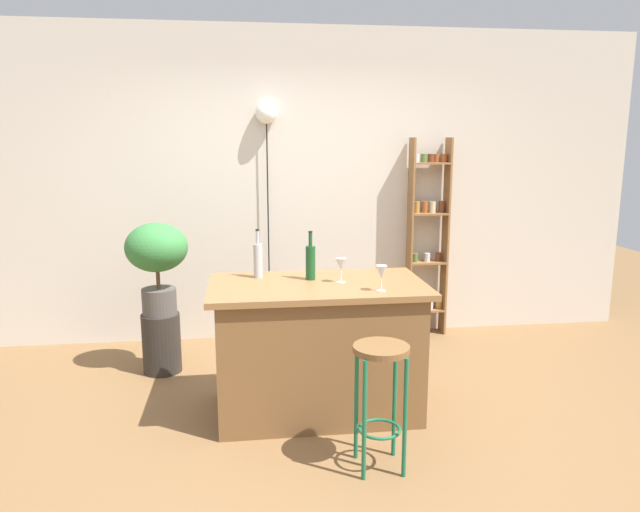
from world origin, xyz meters
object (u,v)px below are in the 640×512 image
spice_shelf (428,239)px  bottle_soda_blue (310,261)px  wine_glass_left (341,265)px  pendant_globe_light (266,118)px  bottle_vinegar (258,259)px  bar_stool (381,379)px  wine_glass_center (381,273)px  potted_plant (157,256)px  plant_stool (162,343)px

spice_shelf → bottle_soda_blue: 1.87m
spice_shelf → wine_glass_left: size_ratio=11.20×
spice_shelf → pendant_globe_light: size_ratio=0.86×
pendant_globe_light → bottle_vinegar: bearing=-95.6°
bar_stool → wine_glass_center: wine_glass_center is taller
spice_shelf → potted_plant: spice_shelf is taller
potted_plant → pendant_globe_light: pendant_globe_light is taller
spice_shelf → pendant_globe_light: 1.84m
bar_stool → bottle_soda_blue: bearing=108.0°
potted_plant → bottle_soda_blue: size_ratio=2.19×
wine_glass_left → potted_plant: bearing=147.3°
plant_stool → bottle_soda_blue: bottle_soda_blue is taller
bar_stool → pendant_globe_light: (-0.50, 2.30, 1.48)m
spice_shelf → bar_stool: bearing=-113.3°
bar_stool → wine_glass_left: size_ratio=4.39×
spice_shelf → wine_glass_left: (-1.07, -1.49, 0.10)m
bar_stool → bottle_soda_blue: 1.04m
spice_shelf → potted_plant: bearing=-164.5°
plant_stool → pendant_globe_light: (0.89, 0.70, 1.77)m
bottle_soda_blue → wine_glass_left: (0.19, -0.11, -0.01)m
bottle_soda_blue → wine_glass_left: 0.22m
pendant_globe_light → potted_plant: bearing=-141.7°
potted_plant → wine_glass_center: (1.51, -1.09, 0.07)m
spice_shelf → plant_stool: size_ratio=3.88×
bottle_vinegar → wine_glass_center: bearing=-32.2°
spice_shelf → potted_plant: size_ratio=2.54×
bottle_soda_blue → wine_glass_left: size_ratio=2.02×
bar_stool → wine_glass_left: (-0.10, 0.77, 0.48)m
bar_stool → pendant_globe_light: pendant_globe_light is taller
bar_stool → plant_stool: 2.14m
bottle_vinegar → wine_glass_left: size_ratio=2.04×
bar_stool → wine_glass_left: 0.91m
wine_glass_center → pendant_globe_light: pendant_globe_light is taller
bar_stool → plant_stool: bearing=131.1°
potted_plant → pendant_globe_light: 1.56m
plant_stool → bottle_vinegar: bearing=-39.1°
plant_stool → pendant_globe_light: size_ratio=0.22×
plant_stool → bottle_soda_blue: size_ratio=1.43×
bar_stool → potted_plant: potted_plant is taller
spice_shelf → wine_glass_center: spice_shelf is taller
wine_glass_left → pendant_globe_light: bearing=104.8°
bar_stool → plant_stool: (-1.39, 1.60, -0.29)m
plant_stool → potted_plant: potted_plant is taller
wine_glass_center → pendant_globe_light: (-0.62, 1.79, 1.00)m
spice_shelf → plant_stool: 2.54m
spice_shelf → plant_stool: spice_shelf is taller
bar_stool → spice_shelf: (0.97, 2.25, 0.39)m
plant_stool → wine_glass_center: 2.01m
bar_stool → bottle_vinegar: bearing=122.9°
bottle_soda_blue → bottle_vinegar: bearing=163.2°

